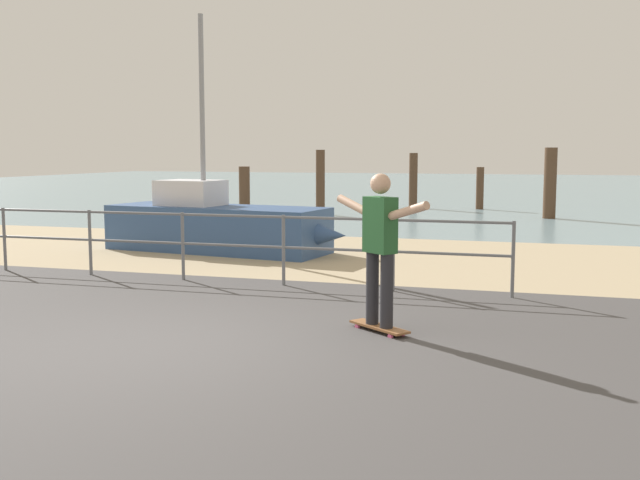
# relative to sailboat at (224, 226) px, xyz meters

# --- Properties ---
(ground_plane) EXTENTS (24.00, 10.00, 0.04)m
(ground_plane) POSITION_rel_sailboat_xyz_m (2.51, -7.81, -0.52)
(ground_plane) COLOR #474444
(ground_plane) RESTS_ON ground
(beach_strip) EXTENTS (24.00, 6.00, 0.04)m
(beach_strip) POSITION_rel_sailboat_xyz_m (2.51, 0.19, -0.52)
(beach_strip) COLOR tan
(beach_strip) RESTS_ON ground
(sea_surface) EXTENTS (72.00, 50.00, 0.04)m
(sea_surface) POSITION_rel_sailboat_xyz_m (2.51, 28.19, -0.52)
(sea_surface) COLOR #75939E
(sea_surface) RESTS_ON ground
(railing_fence) EXTENTS (11.40, 0.05, 1.05)m
(railing_fence) POSITION_rel_sailboat_xyz_m (-0.05, -3.21, 0.18)
(railing_fence) COLOR slate
(railing_fence) RESTS_ON ground
(sailboat) EXTENTS (5.05, 2.01, 4.58)m
(sailboat) POSITION_rel_sailboat_xyz_m (0.00, 0.00, 0.00)
(sailboat) COLOR #335184
(sailboat) RESTS_ON ground
(skateboard) EXTENTS (0.76, 0.65, 0.08)m
(skateboard) POSITION_rel_sailboat_xyz_m (4.34, -5.61, -0.45)
(skateboard) COLOR brown
(skateboard) RESTS_ON ground
(skateboarder) EXTENTS (1.20, 0.95, 1.65)m
(skateboarder) POSITION_rel_sailboat_xyz_m (4.34, -5.61, 0.50)
(skateboarder) COLOR #26262B
(skateboarder) RESTS_ON skateboard
(groyne_post_0) EXTENTS (0.34, 0.34, 1.50)m
(groyne_post_0) POSITION_rel_sailboat_xyz_m (-3.03, 8.30, 0.23)
(groyne_post_0) COLOR #513826
(groyne_post_0) RESTS_ON ground
(groyne_post_1) EXTENTS (0.28, 0.28, 2.01)m
(groyne_post_1) POSITION_rel_sailboat_xyz_m (-0.76, 8.95, 0.49)
(groyne_post_1) COLOR #513826
(groyne_post_1) RESTS_ON ground
(groyne_post_2) EXTENTS (0.29, 0.29, 1.91)m
(groyne_post_2) POSITION_rel_sailboat_xyz_m (1.50, 12.52, 0.44)
(groyne_post_2) COLOR #513826
(groyne_post_2) RESTS_ON ground
(groyne_post_3) EXTENTS (0.26, 0.26, 1.44)m
(groyne_post_3) POSITION_rel_sailboat_xyz_m (3.77, 12.54, 0.20)
(groyne_post_3) COLOR #513826
(groyne_post_3) RESTS_ON ground
(groyne_post_4) EXTENTS (0.36, 0.36, 2.07)m
(groyne_post_4) POSITION_rel_sailboat_xyz_m (6.04, 9.54, 0.52)
(groyne_post_4) COLOR #513826
(groyne_post_4) RESTS_ON ground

